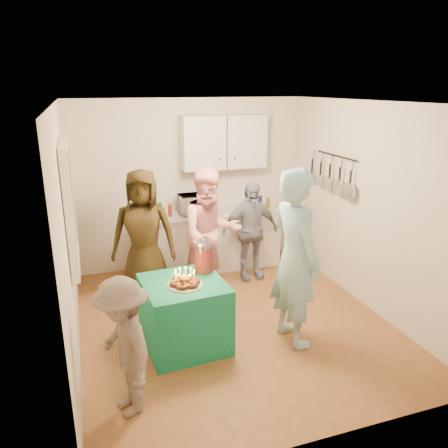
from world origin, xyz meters
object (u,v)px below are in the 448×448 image
object	(u,v)px
man_birthday	(295,258)
party_table	(184,314)
counter	(209,242)
punch_jar	(204,257)
woman_back_left	(144,234)
microwave	(197,204)
child_near_left	(124,348)
woman_back_center	(210,235)
woman_back_right	(250,231)

from	to	relation	value
man_birthday	party_table	bearing A→B (deg)	69.81
counter	punch_jar	xyz separation A→B (m)	(-0.58, -1.78, 0.50)
party_table	woman_back_left	xyz separation A→B (m)	(-0.21, 1.37, 0.50)
party_table	man_birthday	distance (m)	1.35
microwave	punch_jar	distance (m)	1.83
man_birthday	woman_back_left	bearing A→B (deg)	33.05
counter	woman_back_left	xyz separation A→B (m)	(-1.09, -0.63, 0.45)
woman_back_left	child_near_left	world-z (taller)	woman_back_left
counter	woman_back_center	size ratio (longest dim) A/B	1.24
woman_back_left	counter	bearing A→B (deg)	47.08
party_table	woman_back_right	distance (m)	2.02
microwave	punch_jar	world-z (taller)	microwave
punch_jar	woman_back_left	bearing A→B (deg)	113.71
punch_jar	woman_back_left	size ratio (longest dim) A/B	0.19
party_table	man_birthday	bearing A→B (deg)	-13.12
microwave	child_near_left	world-z (taller)	child_near_left
party_table	woman_back_center	world-z (taller)	woman_back_center
child_near_left	woman_back_center	bearing A→B (deg)	130.49
party_table	woman_back_right	bearing A→B (deg)	47.12
woman_back_left	child_near_left	bearing A→B (deg)	-86.01
microwave	party_table	bearing A→B (deg)	-111.75
punch_jar	man_birthday	world-z (taller)	man_birthday
microwave	woman_back_left	xyz separation A→B (m)	(-0.91, -0.63, -0.18)
counter	man_birthday	size ratio (longest dim) A/B	1.11
counter	man_birthday	bearing A→B (deg)	-82.52
counter	microwave	size ratio (longest dim) A/B	4.12
man_birthday	woman_back_right	xyz separation A→B (m)	(0.18, 1.73, -0.25)
child_near_left	punch_jar	bearing A→B (deg)	122.22
party_table	man_birthday	xyz separation A→B (m)	(1.17, -0.27, 0.61)
counter	woman_back_right	bearing A→B (deg)	-49.17
microwave	woman_back_right	distance (m)	0.91
woman_back_center	child_near_left	world-z (taller)	woman_back_center
child_near_left	woman_back_left	bearing A→B (deg)	152.78
party_table	woman_back_left	distance (m)	1.47
woman_back_center	woman_back_left	bearing A→B (deg)	155.61
woman_back_right	child_near_left	xyz separation A→B (m)	(-2.07, -2.30, -0.10)
man_birthday	woman_back_center	bearing A→B (deg)	15.60
woman_back_right	microwave	bearing A→B (deg)	138.96
party_table	punch_jar	distance (m)	0.66
microwave	woman_back_left	world-z (taller)	woman_back_left
man_birthday	woman_back_center	distance (m)	1.44
counter	woman_back_right	xyz separation A→B (m)	(0.47, -0.55, 0.31)
woman_back_center	child_near_left	size ratio (longest dim) A/B	1.39
counter	party_table	size ratio (longest dim) A/B	2.59
microwave	woman_back_left	distance (m)	1.12
woman_back_center	child_near_left	xyz separation A→B (m)	(-1.34, -1.90, -0.25)
punch_jar	woman_back_right	distance (m)	1.63
counter	man_birthday	xyz separation A→B (m)	(0.30, -2.28, 0.56)
microwave	woman_back_right	size ratio (longest dim) A/B	0.36
counter	child_near_left	bearing A→B (deg)	-119.30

